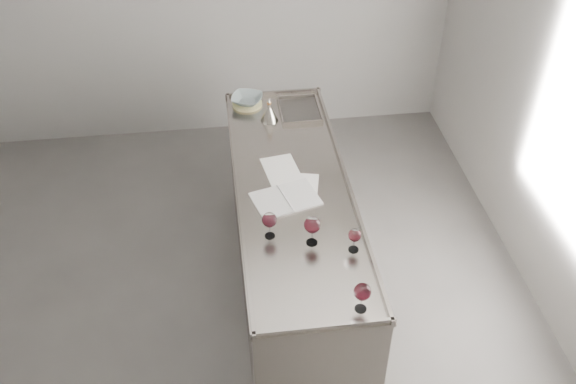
{
  "coord_description": "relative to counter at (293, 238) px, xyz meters",
  "views": [
    {
      "loc": [
        0.04,
        -2.97,
        3.62
      ],
      "look_at": [
        0.45,
        0.15,
        1.02
      ],
      "focal_mm": 40.0,
      "sensor_mm": 36.0,
      "label": 1
    }
  ],
  "objects": [
    {
      "name": "wine_funnel",
      "position": [
        -0.07,
        0.82,
        0.53
      ],
      "size": [
        0.14,
        0.14,
        0.2
      ],
      "rotation": [
        0.0,
        0.0,
        0.25
      ],
      "color": "gray",
      "rests_on": "counter"
    },
    {
      "name": "wine_glass_right",
      "position": [
        0.22,
        -1.08,
        0.6
      ],
      "size": [
        0.09,
        0.09,
        0.18
      ],
      "rotation": [
        0.0,
        0.0,
        0.02
      ],
      "color": "white",
      "rests_on": "counter"
    },
    {
      "name": "loose_paper_top",
      "position": [
        -0.06,
        0.19,
        0.47
      ],
      "size": [
        0.27,
        0.35,
        0.0
      ],
      "primitive_type": "cube",
      "rotation": [
        0.0,
        0.0,
        0.16
      ],
      "color": "white",
      "rests_on": "counter"
    },
    {
      "name": "wine_glass_middle",
      "position": [
        0.04,
        -0.54,
        0.61
      ],
      "size": [
        0.1,
        0.1,
        0.2
      ],
      "rotation": [
        0.0,
        0.0,
        -0.24
      ],
      "color": "white",
      "rests_on": "counter"
    },
    {
      "name": "trivet",
      "position": [
        -0.22,
        1.06,
        0.48
      ],
      "size": [
        0.28,
        0.28,
        0.02
      ],
      "primitive_type": "cylinder",
      "rotation": [
        0.0,
        0.0,
        0.24
      ],
      "color": "#D0C987",
      "rests_on": "counter"
    },
    {
      "name": "wine_glass_small",
      "position": [
        0.27,
        -0.63,
        0.58
      ],
      "size": [
        0.08,
        0.08,
        0.16
      ],
      "rotation": [
        0.0,
        0.0,
        0.03
      ],
      "color": "white",
      "rests_on": "counter"
    },
    {
      "name": "ceramic_bowl",
      "position": [
        -0.22,
        1.06,
        0.52
      ],
      "size": [
        0.3,
        0.3,
        0.06
      ],
      "primitive_type": "imported",
      "rotation": [
        0.0,
        0.0,
        -0.34
      ],
      "color": "gray",
      "rests_on": "trivet"
    },
    {
      "name": "notebook",
      "position": [
        -0.07,
        -0.12,
        0.47
      ],
      "size": [
        0.47,
        0.39,
        0.02
      ],
      "rotation": [
        0.0,
        0.0,
        0.27
      ],
      "color": "white",
      "rests_on": "counter"
    },
    {
      "name": "counter",
      "position": [
        0.0,
        0.0,
        0.0
      ],
      "size": [
        0.77,
        2.42,
        0.97
      ],
      "color": "gray",
      "rests_on": "ground"
    },
    {
      "name": "wine_glass_left",
      "position": [
        -0.2,
        -0.45,
        0.59
      ],
      "size": [
        0.09,
        0.09,
        0.18
      ],
      "rotation": [
        0.0,
        0.0,
        0.15
      ],
      "color": "white",
      "rests_on": "counter"
    },
    {
      "name": "room_shell",
      "position": [
        -0.5,
        -0.3,
        0.93
      ],
      "size": [
        4.54,
        5.04,
        2.84
      ],
      "color": "#514F4C",
      "rests_on": "ground"
    },
    {
      "name": "loose_paper_under",
      "position": [
        0.04,
        -0.03,
        0.47
      ],
      "size": [
        0.3,
        0.38,
        0.0
      ],
      "primitive_type": "cube",
      "rotation": [
        0.0,
        0.0,
        -0.22
      ],
      "color": "white",
      "rests_on": "counter"
    }
  ]
}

